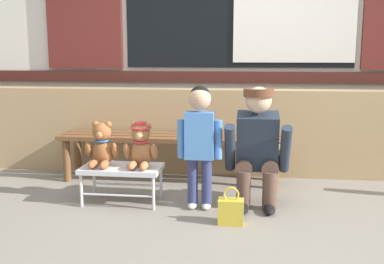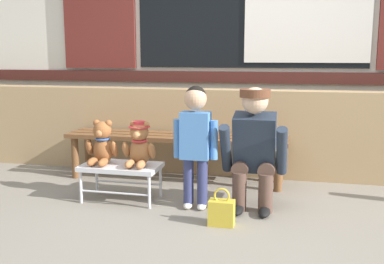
% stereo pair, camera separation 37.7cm
% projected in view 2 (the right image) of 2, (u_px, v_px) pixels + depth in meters
% --- Properties ---
extents(ground_plane, '(60.00, 60.00, 0.00)m').
position_uv_depth(ground_plane, '(218.00, 225.00, 3.18)').
color(ground_plane, gray).
extents(brick_low_wall, '(7.73, 0.25, 0.85)m').
position_uv_depth(brick_low_wall, '(243.00, 133.00, 4.48)').
color(brick_low_wall, tan).
rests_on(brick_low_wall, ground).
extents(wooden_bench_long, '(2.10, 0.40, 0.44)m').
position_uv_depth(wooden_bench_long, '(175.00, 142.00, 4.27)').
color(wooden_bench_long, brown).
rests_on(wooden_bench_long, ground).
extents(small_display_bench, '(0.64, 0.36, 0.30)m').
position_uv_depth(small_display_bench, '(121.00, 169.00, 3.70)').
color(small_display_bench, silver).
rests_on(small_display_bench, ground).
extents(teddy_bear_plain, '(0.28, 0.26, 0.36)m').
position_uv_depth(teddy_bear_plain, '(102.00, 144.00, 3.70)').
color(teddy_bear_plain, '#93562D').
rests_on(teddy_bear_plain, small_display_bench).
extents(teddy_bear_with_hat, '(0.28, 0.27, 0.36)m').
position_uv_depth(teddy_bear_with_hat, '(139.00, 145.00, 3.63)').
color(teddy_bear_with_hat, '#A86B3D').
rests_on(teddy_bear_with_hat, small_display_bench).
extents(child_standing, '(0.35, 0.18, 0.96)m').
position_uv_depth(child_standing, '(195.00, 134.00, 3.44)').
color(child_standing, navy).
rests_on(child_standing, ground).
extents(adult_crouching, '(0.50, 0.49, 0.95)m').
position_uv_depth(adult_crouching, '(256.00, 148.00, 3.47)').
color(adult_crouching, brown).
rests_on(adult_crouching, ground).
extents(handbag_on_ground, '(0.18, 0.11, 0.27)m').
position_uv_depth(handbag_on_ground, '(222.00, 212.00, 3.17)').
color(handbag_on_ground, gold).
rests_on(handbag_on_ground, ground).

